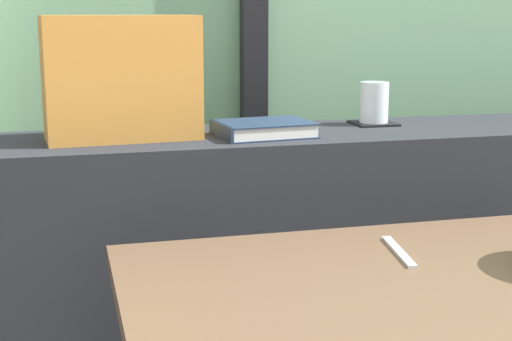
{
  "coord_description": "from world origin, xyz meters",
  "views": [
    {
      "loc": [
        -0.45,
        -1.05,
        1.1
      ],
      "look_at": [
        -0.05,
        0.48,
        0.77
      ],
      "focal_mm": 52.67,
      "sensor_mm": 36.0,
      "label": 1
    }
  ],
  "objects_px": {
    "juice_glass": "(374,103)",
    "closed_book": "(263,129)",
    "coaster_square": "(373,123)",
    "throw_pillow": "(122,78)",
    "fork_utensil": "(399,251)"
  },
  "relations": [
    {
      "from": "juice_glass",
      "to": "closed_book",
      "type": "height_order",
      "value": "juice_glass"
    },
    {
      "from": "juice_glass",
      "to": "closed_book",
      "type": "relative_size",
      "value": 0.45
    },
    {
      "from": "coaster_square",
      "to": "closed_book",
      "type": "height_order",
      "value": "closed_book"
    },
    {
      "from": "juice_glass",
      "to": "fork_utensil",
      "type": "relative_size",
      "value": 0.57
    },
    {
      "from": "coaster_square",
      "to": "fork_utensil",
      "type": "xyz_separation_m",
      "value": [
        -0.16,
        -0.5,
        -0.15
      ]
    },
    {
      "from": "coaster_square",
      "to": "closed_book",
      "type": "distance_m",
      "value": 0.32
    },
    {
      "from": "throw_pillow",
      "to": "fork_utensil",
      "type": "height_order",
      "value": "throw_pillow"
    },
    {
      "from": "juice_glass",
      "to": "closed_book",
      "type": "distance_m",
      "value": 0.32
    },
    {
      "from": "juice_glass",
      "to": "throw_pillow",
      "type": "height_order",
      "value": "throw_pillow"
    },
    {
      "from": "coaster_square",
      "to": "juice_glass",
      "type": "relative_size",
      "value": 1.03
    },
    {
      "from": "throw_pillow",
      "to": "closed_book",
      "type": "bearing_deg",
      "value": -6.98
    },
    {
      "from": "closed_book",
      "to": "throw_pillow",
      "type": "bearing_deg",
      "value": 173.02
    },
    {
      "from": "closed_book",
      "to": "throw_pillow",
      "type": "distance_m",
      "value": 0.32
    },
    {
      "from": "coaster_square",
      "to": "juice_glass",
      "type": "distance_m",
      "value": 0.05
    },
    {
      "from": "coaster_square",
      "to": "juice_glass",
      "type": "xyz_separation_m",
      "value": [
        0.0,
        0.0,
        0.05
      ]
    }
  ]
}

